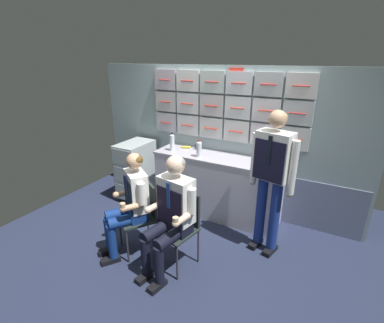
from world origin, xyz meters
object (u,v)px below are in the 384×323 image
service_trolley (136,169)px  snack_banana (186,147)px  crew_member_standing (272,171)px  coffee_cup_spare (197,146)px  crew_member_center (171,210)px  water_bottle_blue_cap (199,149)px  crew_member_left (130,201)px  folding_chair_center (181,220)px  folding_chair_left (144,210)px

service_trolley → snack_banana: (0.81, 0.26, 0.43)m
crew_member_standing → coffee_cup_spare: bearing=153.9°
coffee_cup_spare → snack_banana: bearing=-166.5°
crew_member_center → water_bottle_blue_cap: 1.24m
crew_member_left → coffee_cup_spare: size_ratio=14.60×
service_trolley → crew_member_standing: bearing=-8.2°
crew_member_standing → water_bottle_blue_cap: 1.15m
folding_chair_center → crew_member_standing: (0.80, 0.67, 0.52)m
water_bottle_blue_cap → coffee_cup_spare: (-0.19, 0.29, -0.07)m
crew_member_left → water_bottle_blue_cap: bearing=75.9°
crew_member_center → crew_member_standing: (0.83, 0.83, 0.31)m
crew_member_center → water_bottle_blue_cap: (-0.28, 1.17, 0.30)m
folding_chair_center → snack_banana: bearing=117.6°
folding_chair_left → crew_member_standing: (1.30, 0.69, 0.52)m
folding_chair_left → coffee_cup_spare: 1.39m
service_trolley → snack_banana: 0.96m
crew_member_left → coffee_cup_spare: crew_member_left is taller
folding_chair_left → crew_member_left: (-0.09, -0.13, 0.16)m
water_bottle_blue_cap → coffee_cup_spare: water_bottle_blue_cap is taller
folding_chair_center → crew_member_center: 0.26m
folding_chair_center → snack_banana: size_ratio=4.98×
folding_chair_left → service_trolley: bearing=133.6°
service_trolley → folding_chair_center: bearing=-34.1°
water_bottle_blue_cap → snack_banana: (-0.36, 0.25, -0.10)m
folding_chair_center → snack_banana: snack_banana is taller
folding_chair_center → water_bottle_blue_cap: size_ratio=3.40×
water_bottle_blue_cap → crew_member_center: bearing=-76.6°
folding_chair_center → snack_banana: (-0.66, 1.27, 0.41)m
folding_chair_left → crew_member_standing: crew_member_standing is taller
crew_member_center → crew_member_standing: crew_member_standing is taller
folding_chair_center → crew_member_standing: bearing=40.2°
service_trolley → snack_banana: snack_banana is taller
service_trolley → crew_member_left: bearing=-52.7°
water_bottle_blue_cap → crew_member_left: bearing=-104.1°
snack_banana → service_trolley: bearing=-162.0°
folding_chair_left → coffee_cup_spare: bearing=89.4°
crew_member_left → snack_banana: bearing=92.5°
crew_member_left → crew_member_center: size_ratio=0.95×
crew_member_center → snack_banana: crew_member_center is taller
folding_chair_center → crew_member_center: bearing=-100.5°
service_trolley → coffee_cup_spare: coffee_cup_spare is taller
crew_member_left → crew_member_standing: size_ratio=0.73×
folding_chair_center → coffee_cup_spare: (-0.49, 1.31, 0.44)m
crew_member_center → service_trolley: bearing=141.4°
crew_member_center → crew_member_standing: size_ratio=0.76×
crew_member_standing → water_bottle_blue_cap: size_ratio=6.89×
folding_chair_center → folding_chair_left: bearing=-178.2°
folding_chair_left → folding_chair_center: (0.51, 0.02, 0.00)m
service_trolley → crew_member_left: size_ratio=0.76×
crew_member_standing → snack_banana: bearing=157.9°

